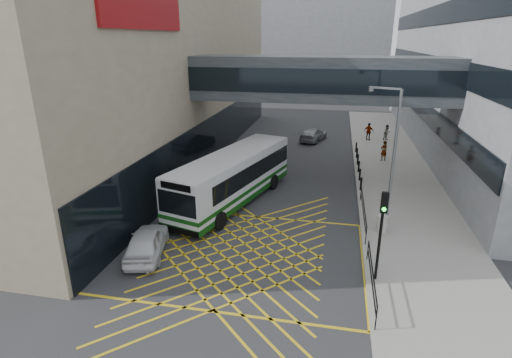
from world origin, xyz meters
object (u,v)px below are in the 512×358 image
Objects in this scene: traffic_light at (382,224)px; pedestrian_c at (369,132)px; street_lamp at (391,153)px; litter_bin at (382,224)px; pedestrian_a at (384,151)px; pedestrian_b at (387,133)px; bus at (234,176)px; car_dark at (258,145)px; car_silver at (313,134)px; car_white at (147,242)px.

traffic_light is 2.33× the size of pedestrian_c.
street_lamp is 3.93m from litter_bin.
pedestrian_a is 7.67m from pedestrian_b.
bus is at bearing 15.64° from pedestrian_a.
car_dark is 17.91m from street_lamp.
traffic_light is 2.61× the size of pedestrian_b.
car_silver is at bearing 32.52° from pedestrian_c.
bus is at bearing -160.78° from pedestrian_b.
pedestrian_b is at bearing -132.24° from car_white.
pedestrian_a is at bearing 149.91° from car_silver.
pedestrian_c is (-1.86, -0.33, 0.10)m from pedestrian_b.
litter_bin is 0.56× the size of pedestrian_a.
traffic_light is 19.07m from pedestrian_a.
litter_bin is at bearing 104.67° from car_dark.
car_white is at bearing 24.10° from pedestrian_a.
car_white is at bearing -158.68° from litter_bin.
traffic_light is 5.34m from litter_bin.
street_lamp reaches higher than litter_bin.
car_dark is at bearing 169.65° from pedestrian_b.
pedestrian_a is at bearing 62.40° from bus.
bus is at bearing 75.03° from car_dark.
car_white reaches higher than car_silver.
pedestrian_a is (10.43, 11.06, -0.73)m from bus.
traffic_light is at bearing 164.39° from car_white.
street_lamp reaches higher than car_white.
car_white is at bearing -135.47° from street_lamp.
bus is at bearing 87.42° from pedestrian_c.
pedestrian_a is (11.23, -0.84, 0.24)m from car_dark.
car_white reaches higher than litter_bin.
pedestrian_a is at bearing 85.73° from traffic_light.
bus reaches higher than car_silver.
pedestrian_c is at bearing -167.17° from car_dark.
pedestrian_c is at bearing 89.22° from traffic_light.
car_silver is at bearing 148.90° from pedestrian_b.
pedestrian_b is at bearing 83.65° from litter_bin.
pedestrian_b is (11.47, 18.65, -0.80)m from bus.
pedestrian_c is (-0.82, 7.26, 0.03)m from pedestrian_a.
car_dark is 2.91× the size of pedestrian_a.
bus is 2.66× the size of car_silver.
pedestrian_b is (12.27, 6.76, 0.17)m from car_dark.
bus reaches higher than litter_bin.
bus is 9.89m from street_lamp.
bus is 8.01m from car_white.
traffic_light is (10.91, -0.28, 2.16)m from car_white.
traffic_light reaches higher than litter_bin.
street_lamp is at bearing 83.77° from traffic_light.
pedestrian_c reaches higher than car_white.
car_white is 11.13m from traffic_light.
litter_bin is at bearing -172.80° from car_white.
bus reaches higher than car_white.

